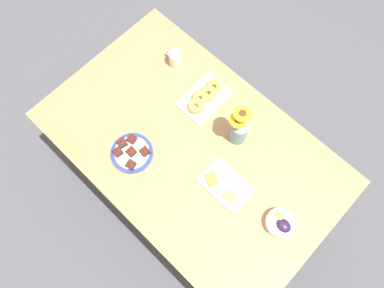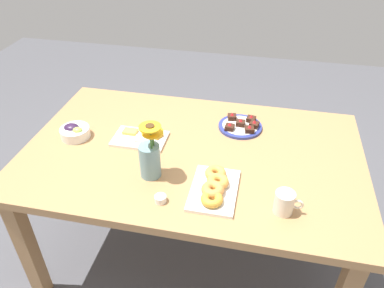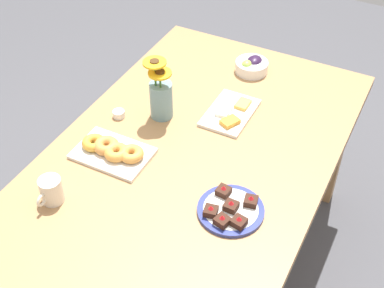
% 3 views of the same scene
% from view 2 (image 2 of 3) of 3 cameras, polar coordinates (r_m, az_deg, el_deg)
% --- Properties ---
extents(ground_plane, '(6.00, 6.00, 0.00)m').
position_cam_2_polar(ground_plane, '(2.30, 0.00, -15.94)').
color(ground_plane, '#4C4C51').
extents(dining_table, '(1.60, 1.00, 0.74)m').
position_cam_2_polar(dining_table, '(1.83, 0.00, -3.18)').
color(dining_table, '#A87A4C').
rests_on(dining_table, ground_plane).
extents(coffee_mug, '(0.11, 0.08, 0.09)m').
position_cam_2_polar(coffee_mug, '(1.49, 13.93, -8.62)').
color(coffee_mug, silver).
rests_on(coffee_mug, dining_table).
extents(grape_bowl, '(0.14, 0.14, 0.07)m').
position_cam_2_polar(grape_bowl, '(1.95, -17.43, 1.81)').
color(grape_bowl, white).
rests_on(grape_bowl, dining_table).
extents(cheese_platter, '(0.26, 0.17, 0.03)m').
position_cam_2_polar(cheese_platter, '(1.87, -7.83, 0.93)').
color(cheese_platter, white).
rests_on(cheese_platter, dining_table).
extents(croissant_platter, '(0.19, 0.28, 0.05)m').
position_cam_2_polar(croissant_platter, '(1.55, 3.43, -6.57)').
color(croissant_platter, white).
rests_on(croissant_platter, dining_table).
extents(jam_cup_honey, '(0.05, 0.05, 0.03)m').
position_cam_2_polar(jam_cup_honey, '(1.52, -4.83, -8.28)').
color(jam_cup_honey, white).
rests_on(jam_cup_honey, dining_table).
extents(dessert_plate, '(0.22, 0.22, 0.05)m').
position_cam_2_polar(dessert_plate, '(1.95, 7.43, 2.78)').
color(dessert_plate, navy).
rests_on(dessert_plate, dining_table).
extents(flower_vase, '(0.11, 0.11, 0.27)m').
position_cam_2_polar(flower_vase, '(1.59, -6.40, -2.07)').
color(flower_vase, '#6B939E').
rests_on(flower_vase, dining_table).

